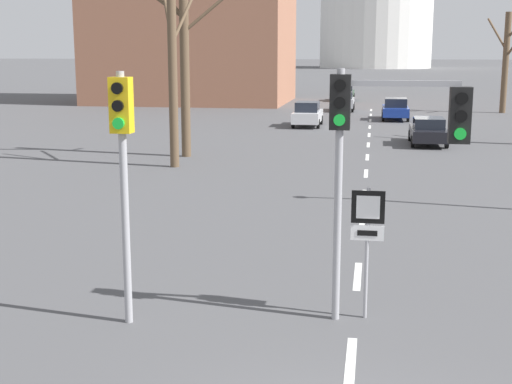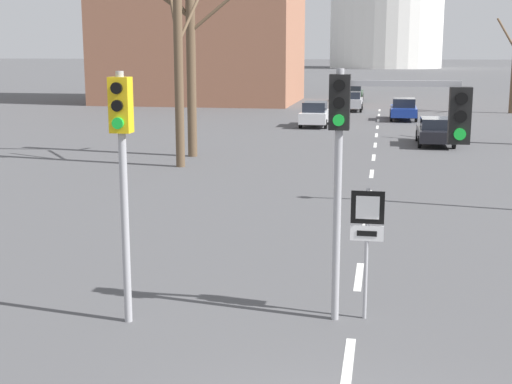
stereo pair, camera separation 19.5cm
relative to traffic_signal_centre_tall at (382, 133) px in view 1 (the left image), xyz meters
name	(u,v)px [view 1 (the left image)]	position (x,y,z in m)	size (l,w,h in m)	color
lane_stripe_0	(351,363)	(-0.38, -1.87, -3.46)	(0.16, 2.00, 0.01)	silver
lane_stripe_1	(358,276)	(-0.38, 2.63, -3.46)	(0.16, 2.00, 0.01)	silver
lane_stripe_2	(362,227)	(-0.38, 7.13, -3.46)	(0.16, 2.00, 0.01)	silver
lane_stripe_3	(364,195)	(-0.38, 11.63, -3.46)	(0.16, 2.00, 0.01)	silver
lane_stripe_4	(366,173)	(-0.38, 16.13, -3.46)	(0.16, 2.00, 0.01)	silver
lane_stripe_5	(367,157)	(-0.38, 20.63, -3.46)	(0.16, 2.00, 0.01)	silver
lane_stripe_6	(368,145)	(-0.38, 25.13, -3.46)	(0.16, 2.00, 0.01)	silver
lane_stripe_7	(369,135)	(-0.38, 29.63, -3.46)	(0.16, 2.00, 0.01)	silver
lane_stripe_8	(370,127)	(-0.38, 34.13, -3.46)	(0.16, 2.00, 0.01)	silver
lane_stripe_9	(370,120)	(-0.38, 38.63, -3.46)	(0.16, 2.00, 0.01)	silver
lane_stripe_10	(371,115)	(-0.38, 43.13, -3.46)	(0.16, 2.00, 0.01)	silver
lane_stripe_11	(371,110)	(-0.38, 47.63, -3.46)	(0.16, 2.00, 0.01)	silver
traffic_signal_centre_tall	(382,133)	(0.00, 0.00, 0.00)	(2.39, 0.34, 4.57)	#9E9EA3
traffic_signal_near_left	(123,150)	(-4.45, -0.78, -0.29)	(0.36, 0.34, 4.53)	#9E9EA3
route_sign_post	(367,230)	(-0.19, 0.14, -1.79)	(0.60, 0.08, 2.46)	#9E9EA3
sedan_near_left	(343,101)	(-2.68, 46.40, -2.65)	(1.82, 3.88, 1.58)	#B7B7BC
sedan_near_right	(428,131)	(2.70, 25.77, -2.73)	(1.87, 4.49, 1.43)	black
sedan_mid_centre	(344,93)	(-3.10, 58.55, -2.67)	(1.97, 4.45, 1.54)	#2D4C33
sedan_far_left	(395,109)	(1.35, 39.37, -2.67)	(1.88, 4.57, 1.56)	navy
sedan_far_right	(308,114)	(-4.42, 33.93, -2.67)	(1.79, 4.28, 1.61)	silver
bare_tree_left_near	(183,55)	(-8.81, 19.51, 1.19)	(5.52, 1.71, 9.29)	brown
bare_tree_left_far	(172,49)	(-8.46, 16.48, 1.47)	(1.46, 5.31, 11.79)	brown
bare_tree_right_far	(506,59)	(9.94, 46.72, 0.75)	(2.58, 5.59, 8.06)	brown
apartment_block_left	(193,2)	(-17.28, 54.69, 5.91)	(18.00, 14.00, 18.75)	#9E664C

